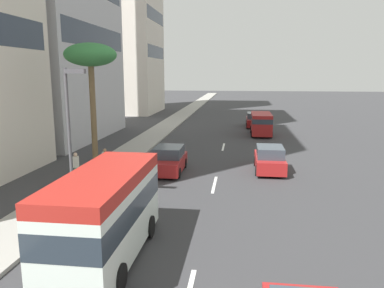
# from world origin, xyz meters

# --- Properties ---
(ground_plane) EXTENTS (198.00, 198.00, 0.00)m
(ground_plane) POSITION_xyz_m (31.50, 0.00, 0.00)
(ground_plane) COLOR #38383A
(sidewalk_right) EXTENTS (162.00, 2.71, 0.15)m
(sidewalk_right) POSITION_xyz_m (31.50, 7.21, 0.07)
(sidewalk_right) COLOR #9E9B93
(sidewalk_right) RESTS_ON ground_plane
(lane_stripe_mid) EXTENTS (3.20, 0.16, 0.01)m
(lane_stripe_mid) POSITION_xyz_m (16.94, 0.00, 0.01)
(lane_stripe_mid) COLOR silver
(lane_stripe_mid) RESTS_ON ground_plane
(lane_stripe_far) EXTENTS (3.20, 0.16, 0.01)m
(lane_stripe_far) POSITION_xyz_m (27.95, 0.00, 0.01)
(lane_stripe_far) COLOR silver
(lane_stripe_far) RESTS_ON ground_plane
(car_lead) EXTENTS (4.75, 1.80, 1.67)m
(car_lead) POSITION_xyz_m (40.60, -3.00, 0.79)
(car_lead) COLOR #A51E1E
(car_lead) RESTS_ON ground_plane
(car_second) EXTENTS (4.08, 1.93, 1.62)m
(car_second) POSITION_xyz_m (19.29, 3.09, 0.77)
(car_second) COLOR #A51E1E
(car_second) RESTS_ON ground_plane
(minibus_third) EXTENTS (6.32, 2.32, 3.02)m
(minibus_third) POSITION_xyz_m (7.97, 3.04, 1.66)
(minibus_third) COLOR silver
(minibus_third) RESTS_ON ground_plane
(car_fourth) EXTENTS (4.11, 1.86, 1.63)m
(car_fourth) POSITION_xyz_m (20.36, -3.29, 0.77)
(car_fourth) COLOR #A51E1E
(car_fourth) RESTS_ON ground_plane
(van_sixth) EXTENTS (4.87, 2.08, 2.21)m
(van_sixth) POSITION_xyz_m (34.68, -3.50, 1.27)
(van_sixth) COLOR #A51E1E
(van_sixth) RESTS_ON ground_plane
(pedestrian_near_lamp) EXTENTS (0.30, 0.37, 1.65)m
(pedestrian_near_lamp) POSITION_xyz_m (16.17, 7.80, 1.06)
(pedestrian_near_lamp) COLOR #4C8C66
(pedestrian_near_lamp) RESTS_ON sidewalk_right
(pedestrian_mid_block) EXTENTS (0.30, 0.34, 1.60)m
(pedestrian_mid_block) POSITION_xyz_m (17.72, 6.66, 1.03)
(pedestrian_mid_block) COLOR #333338
(pedestrian_mid_block) RESTS_ON sidewalk_right
(palm_tree) EXTENTS (3.21, 3.21, 7.89)m
(palm_tree) POSITION_xyz_m (19.32, 7.92, 7.11)
(palm_tree) COLOR brown
(palm_tree) RESTS_ON sidewalk_right
(street_lamp) EXTENTS (0.24, 0.97, 6.28)m
(street_lamp) POSITION_xyz_m (12.36, 6.14, 4.07)
(street_lamp) COLOR #4C4C51
(street_lamp) RESTS_ON sidewalk_right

